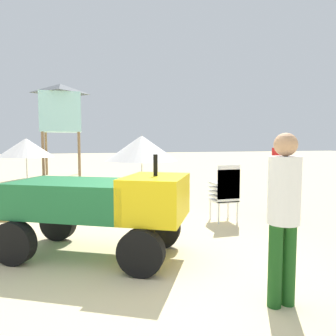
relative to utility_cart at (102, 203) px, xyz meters
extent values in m
plane|color=beige|center=(0.60, -0.59, -0.78)|extent=(80.00, 80.00, 0.00)
cube|color=#1E6B38|center=(-0.35, 0.19, 0.07)|extent=(2.11, 1.82, 0.50)
cube|color=yellow|center=(0.71, -0.38, 0.12)|extent=(1.22, 1.35, 0.60)
cylinder|color=black|center=(0.71, -0.38, 0.57)|extent=(0.08, 0.08, 0.30)
cylinder|color=black|center=(0.93, 0.13, -0.48)|extent=(0.61, 0.44, 0.60)
cylinder|color=black|center=(0.41, -0.84, -0.48)|extent=(0.61, 0.44, 0.60)
cylinder|color=black|center=(-0.66, 0.98, -0.48)|extent=(0.61, 0.44, 0.60)
cylinder|color=black|center=(-1.18, 0.01, -0.48)|extent=(0.61, 0.44, 0.60)
cube|color=white|center=(2.61, 1.38, -0.34)|extent=(0.48, 0.48, 0.04)
cube|color=white|center=(2.61, 1.16, -0.14)|extent=(0.48, 0.04, 0.40)
cube|color=white|center=(2.61, 1.38, -0.25)|extent=(0.48, 0.48, 0.04)
cube|color=white|center=(2.61, 1.16, -0.05)|extent=(0.48, 0.04, 0.40)
cube|color=white|center=(2.61, 1.38, -0.16)|extent=(0.48, 0.48, 0.04)
cube|color=white|center=(2.61, 1.16, 0.04)|extent=(0.48, 0.04, 0.40)
cube|color=white|center=(2.61, 1.38, -0.07)|extent=(0.48, 0.48, 0.04)
cube|color=white|center=(2.61, 1.16, 0.13)|extent=(0.48, 0.04, 0.40)
cube|color=white|center=(2.61, 1.38, 0.02)|extent=(0.48, 0.48, 0.04)
cube|color=white|center=(2.61, 1.16, 0.22)|extent=(0.48, 0.04, 0.40)
cylinder|color=white|center=(2.82, 1.59, -0.57)|extent=(0.04, 0.04, 0.42)
cylinder|color=white|center=(2.40, 1.59, -0.57)|extent=(0.04, 0.04, 0.42)
cylinder|color=white|center=(2.82, 1.17, -0.57)|extent=(0.04, 0.04, 0.42)
cylinder|color=white|center=(2.40, 1.17, -0.57)|extent=(0.04, 0.04, 0.42)
cylinder|color=#194C19|center=(3.71, 1.16, -0.36)|extent=(0.14, 0.14, 0.86)
cylinder|color=#194C19|center=(3.87, 1.16, -0.36)|extent=(0.14, 0.14, 0.86)
cylinder|color=red|center=(3.79, 1.16, 0.42)|extent=(0.32, 0.32, 0.68)
sphere|color=brown|center=(3.79, 1.16, 0.87)|extent=(0.23, 0.23, 0.23)
cylinder|color=#194C19|center=(1.57, -1.94, -0.36)|extent=(0.14, 0.14, 0.86)
cylinder|color=#194C19|center=(1.73, -1.94, -0.36)|extent=(0.14, 0.14, 0.86)
cylinder|color=white|center=(1.65, -1.94, 0.41)|extent=(0.32, 0.32, 0.68)
sphere|color=tan|center=(1.65, -1.94, 0.87)|extent=(0.23, 0.23, 0.23)
cylinder|color=olive|center=(-1.77, 10.57, 0.26)|extent=(0.12, 0.12, 2.09)
cylinder|color=olive|center=(-0.21, 10.57, 0.26)|extent=(0.12, 0.12, 2.09)
cylinder|color=olive|center=(-1.77, 12.13, 0.26)|extent=(0.12, 0.12, 2.09)
cylinder|color=olive|center=(-0.21, 12.13, 0.26)|extent=(0.12, 0.12, 2.09)
cube|color=#A6E4E0|center=(-0.99, 11.35, 2.21)|extent=(1.80, 1.80, 1.80)
pyramid|color=#4C5156|center=(-0.99, 11.35, 3.33)|extent=(1.98, 1.98, 0.45)
cylinder|color=beige|center=(-2.03, 7.47, 0.10)|extent=(0.04, 0.04, 1.77)
cone|color=white|center=(-2.03, 7.47, 0.66)|extent=(1.89, 1.89, 0.66)
cylinder|color=beige|center=(1.56, 4.82, 0.14)|extent=(0.04, 0.04, 1.85)
cone|color=white|center=(1.56, 4.82, 0.68)|extent=(2.18, 2.18, 0.76)
cone|color=orange|center=(1.38, 1.57, -0.55)|extent=(0.32, 0.32, 0.46)
camera|label=1|loc=(-0.33, -4.64, 0.90)|focal=34.08mm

